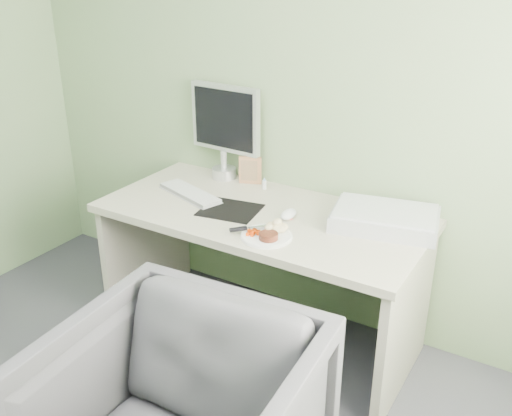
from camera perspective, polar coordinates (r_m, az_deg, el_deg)
The scene contains 14 objects.
wall_back at distance 2.91m, azimuth 4.46°, elevation 13.47°, with size 3.50×3.50×0.00m, color gray.
desk at distance 2.86m, azimuth 0.54°, elevation -3.72°, with size 1.60×0.75×0.73m.
plate at distance 2.53m, azimuth 1.07°, elevation -2.85°, with size 0.23×0.23×0.01m, color white.
steak at distance 2.49m, azimuth 1.25°, elevation -2.83°, with size 0.08×0.08×0.03m, color black.
potato_pile at distance 2.55m, azimuth 2.10°, elevation -1.86°, with size 0.09×0.07×0.05m, color tan.
carrot_heap at distance 2.52m, azimuth -0.25°, elevation -2.31°, with size 0.05×0.05×0.04m, color #D63B04.
steak_knife at distance 2.56m, azimuth -1.07°, elevation -2.04°, with size 0.15×0.17×0.01m.
mousepad at distance 2.80m, azimuth -2.59°, elevation -0.19°, with size 0.28×0.24×0.00m, color black.
keyboard at distance 2.99m, azimuth -6.63°, elevation 1.52°, with size 0.39×0.12×0.02m, color white.
computer_mouse at distance 2.71m, azimuth 3.28°, elevation -0.63°, with size 0.06×0.11×0.04m, color white.
photo_frame at distance 3.10m, azimuth -0.59°, elevation 3.80°, with size 0.12×0.01×0.15m, color #9A6648.
eyedrop_bottle at distance 3.04m, azimuth 0.84°, elevation 2.45°, with size 0.02×0.02×0.07m.
scanner at distance 2.68m, azimuth 12.77°, elevation -1.11°, with size 0.47×0.32×0.07m, color #AEB1B6.
monitor at distance 3.14m, azimuth -3.13°, elevation 8.15°, with size 0.43×0.13×0.52m.
Camera 1 is at (1.28, -0.56, 1.87)m, focal length 40.00 mm.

